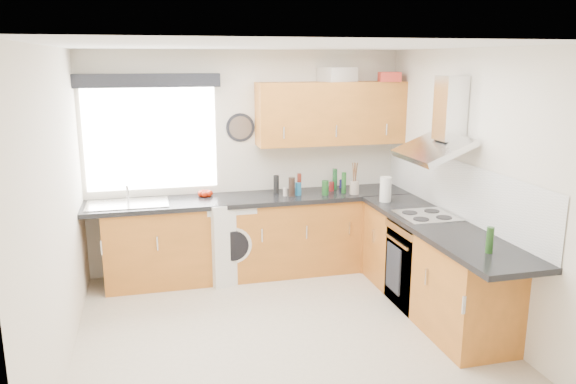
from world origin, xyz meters
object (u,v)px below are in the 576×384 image
object	(u,v)px
oven	(424,263)
washing_machine	(229,237)
extractor_hood	(441,128)
upper_cabinets	(331,113)

from	to	relation	value
oven	washing_machine	bearing A→B (deg)	145.29
oven	extractor_hood	bearing A→B (deg)	-0.00
extractor_hood	upper_cabinets	world-z (taller)	upper_cabinets
oven	washing_machine	world-z (taller)	washing_machine
washing_machine	extractor_hood	bearing A→B (deg)	-50.49
upper_cabinets	washing_machine	xyz separation A→B (m)	(-1.21, -0.10, -1.35)
oven	washing_machine	size ratio (longest dim) A/B	0.94
oven	washing_machine	xyz separation A→B (m)	(-1.76, 1.22, 0.03)
upper_cabinets	oven	bearing A→B (deg)	-67.46
oven	upper_cabinets	size ratio (longest dim) A/B	0.50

